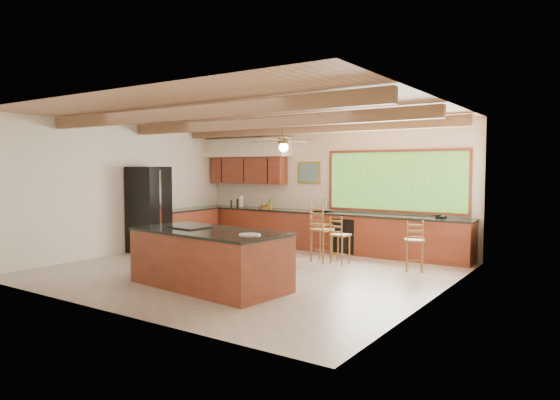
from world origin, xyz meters
The scene contains 9 objects.
ground centered at (0.00, 0.00, 0.00)m, with size 7.20×7.20×0.00m, color #BBAB9B.
room_shell centered at (-0.17, 0.65, 2.21)m, with size 7.27×6.54×3.02m.
counter_run centered at (-0.82, 2.52, 0.46)m, with size 7.12×3.10×1.24m.
island centered at (0.29, -1.40, 0.47)m, with size 2.83×1.54×0.97m.
refrigerator centered at (-3.22, 0.40, 1.00)m, with size 0.85×0.83×2.00m.
bar_stool_a centered at (0.73, 1.54, 0.66)m, with size 0.44×0.44×1.11m.
bar_stool_b centered at (0.26, 2.39, 0.67)m, with size 0.46×0.46×1.13m.
bar_stool_c centered at (1.16, 1.55, 0.58)m, with size 0.38×0.38×0.99m.
bar_stool_d centered at (2.68, 1.67, 0.59)m, with size 0.45×0.45×0.99m.
Camera 1 is at (5.83, -7.49, 1.97)m, focal length 32.00 mm.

